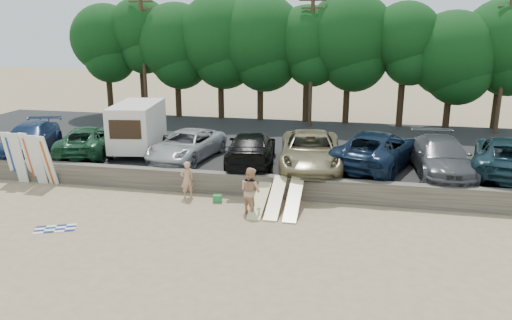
% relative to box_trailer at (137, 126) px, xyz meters
% --- Properties ---
extents(ground, '(120.00, 120.00, 0.00)m').
position_rel_box_trailer_xyz_m(ground, '(6.37, -6.59, -2.23)').
color(ground, tan).
rests_on(ground, ground).
extents(seawall, '(44.00, 0.50, 1.00)m').
position_rel_box_trailer_xyz_m(seawall, '(6.37, -3.59, -1.73)').
color(seawall, '#6B6356').
rests_on(seawall, ground).
extents(parking_lot, '(44.00, 14.50, 0.70)m').
position_rel_box_trailer_xyz_m(parking_lot, '(6.37, 3.91, -1.88)').
color(parking_lot, '#282828').
rests_on(parking_lot, ground).
extents(treeline, '(33.24, 6.50, 8.99)m').
position_rel_box_trailer_xyz_m(treeline, '(6.69, 10.90, 4.16)').
color(treeline, '#382616').
rests_on(treeline, parking_lot).
extents(utility_poles, '(25.80, 0.26, 9.00)m').
position_rel_box_trailer_xyz_m(utility_poles, '(8.37, 9.41, 3.20)').
color(utility_poles, '#473321').
rests_on(utility_poles, parking_lot).
extents(box_trailer, '(2.96, 4.55, 2.73)m').
position_rel_box_trailer_xyz_m(box_trailer, '(0.00, 0.00, 0.00)').
color(box_trailer, silver).
rests_on(box_trailer, parking_lot).
extents(car_0, '(3.60, 5.85, 1.58)m').
position_rel_box_trailer_xyz_m(car_0, '(-5.82, -1.13, -0.74)').
color(car_0, navy).
rests_on(car_0, parking_lot).
extents(car_1, '(3.84, 5.88, 1.50)m').
position_rel_box_trailer_xyz_m(car_1, '(-2.63, -0.65, -0.78)').
color(car_1, '#163E25').
rests_on(car_1, parking_lot).
extents(car_2, '(3.29, 5.71, 1.50)m').
position_rel_box_trailer_xyz_m(car_2, '(2.99, -0.68, -0.78)').
color(car_2, '#ADADB2').
rests_on(car_2, parking_lot).
extents(car_3, '(3.07, 5.96, 1.65)m').
position_rel_box_trailer_xyz_m(car_3, '(6.48, -0.90, -0.70)').
color(car_3, black).
rests_on(car_3, parking_lot).
extents(car_4, '(3.56, 6.55, 1.74)m').
position_rel_box_trailer_xyz_m(car_4, '(9.47, -1.03, -0.66)').
color(car_4, '#807451').
rests_on(car_4, parking_lot).
extents(car_5, '(4.98, 7.15, 1.81)m').
position_rel_box_trailer_xyz_m(car_5, '(12.64, -0.19, -0.62)').
color(car_5, black).
rests_on(car_5, parking_lot).
extents(car_6, '(2.71, 5.99, 1.70)m').
position_rel_box_trailer_xyz_m(car_6, '(15.55, -0.82, -0.68)').
color(car_6, '#47494C').
rests_on(car_6, parking_lot).
extents(car_7, '(4.46, 6.99, 1.80)m').
position_rel_box_trailer_xyz_m(car_7, '(18.59, -0.23, -0.63)').
color(car_7, '#122931').
rests_on(car_7, parking_lot).
extents(surfboard_upright_0, '(0.56, 0.65, 2.55)m').
position_rel_box_trailer_xyz_m(surfboard_upright_0, '(-4.87, -3.95, -0.95)').
color(surfboard_upright_0, white).
rests_on(surfboard_upright_0, ground).
extents(surfboard_upright_1, '(0.54, 0.55, 2.57)m').
position_rel_box_trailer_xyz_m(surfboard_upright_1, '(-4.31, -4.19, -0.94)').
color(surfboard_upright_1, white).
rests_on(surfboard_upright_1, ground).
extents(surfboard_upright_2, '(0.58, 0.64, 2.56)m').
position_rel_box_trailer_xyz_m(surfboard_upright_2, '(-3.86, -3.99, -0.95)').
color(surfboard_upright_2, white).
rests_on(surfboard_upright_2, ground).
extents(surfboard_upright_3, '(0.53, 0.68, 2.54)m').
position_rel_box_trailer_xyz_m(surfboard_upright_3, '(-3.27, -4.24, -0.96)').
color(surfboard_upright_3, white).
rests_on(surfboard_upright_3, ground).
extents(surfboard_upright_4, '(0.57, 0.77, 2.53)m').
position_rel_box_trailer_xyz_m(surfboard_upright_4, '(-2.75, -4.22, -0.96)').
color(surfboard_upright_4, white).
rests_on(surfboard_upright_4, ground).
extents(surfboard_low_0, '(0.56, 2.92, 0.83)m').
position_rel_box_trailer_xyz_m(surfboard_low_0, '(7.78, -5.08, -1.81)').
color(surfboard_low_0, beige).
rests_on(surfboard_low_0, ground).
extents(surfboard_low_1, '(0.56, 2.85, 1.06)m').
position_rel_box_trailer_xyz_m(surfboard_low_1, '(8.45, -5.07, -1.70)').
color(surfboard_low_1, beige).
rests_on(surfboard_low_1, ground).
extents(surfboard_low_2, '(0.56, 2.83, 1.13)m').
position_rel_box_trailer_xyz_m(surfboard_low_2, '(9.22, -5.14, -1.66)').
color(surfboard_low_2, beige).
rests_on(surfboard_low_2, ground).
extents(beachgoer_a, '(0.73, 0.71, 1.69)m').
position_rel_box_trailer_xyz_m(beachgoer_a, '(4.32, -4.45, -1.38)').
color(beachgoer_a, tan).
rests_on(beachgoer_a, ground).
extents(beachgoer_b, '(1.20, 1.14, 1.96)m').
position_rel_box_trailer_xyz_m(beachgoer_b, '(7.50, -5.71, -1.25)').
color(beachgoer_b, tan).
rests_on(beachgoer_b, ground).
extents(cooler, '(0.42, 0.36, 0.32)m').
position_rel_box_trailer_xyz_m(cooler, '(5.80, -4.75, -2.07)').
color(cooler, '#24843F').
rests_on(cooler, ground).
extents(gear_bag, '(0.31, 0.26, 0.22)m').
position_rel_box_trailer_xyz_m(gear_bag, '(7.54, -4.40, -2.12)').
color(gear_bag, orange).
rests_on(gear_bag, ground).
extents(beach_towel, '(1.97, 1.97, 0.00)m').
position_rel_box_trailer_xyz_m(beach_towel, '(0.54, -8.84, -2.22)').
color(beach_towel, white).
rests_on(beach_towel, ground).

